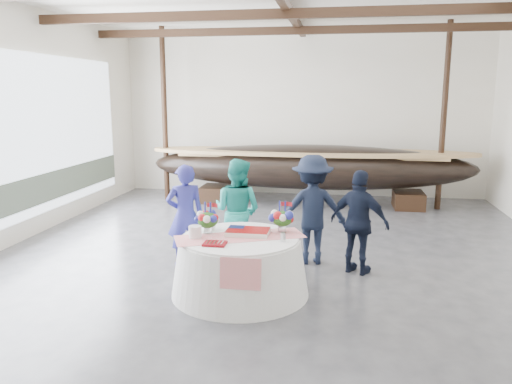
# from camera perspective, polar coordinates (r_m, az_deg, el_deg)

# --- Properties ---
(floor) EXTENTS (10.00, 12.00, 0.01)m
(floor) POSITION_cam_1_polar(r_m,az_deg,el_deg) (8.58, 2.09, -7.99)
(floor) COLOR #3D3D42
(floor) RESTS_ON ground
(wall_back) EXTENTS (10.00, 0.02, 4.50)m
(wall_back) POSITION_cam_1_polar(r_m,az_deg,el_deg) (14.09, 5.28, 8.84)
(wall_back) COLOR silver
(wall_back) RESTS_ON ground
(wall_front) EXTENTS (10.00, 0.02, 4.50)m
(wall_front) POSITION_cam_1_polar(r_m,az_deg,el_deg) (2.34, -16.43, -3.30)
(wall_front) COLOR silver
(wall_front) RESTS_ON ground
(pavilion_structure) EXTENTS (9.80, 11.76, 4.50)m
(pavilion_structure) POSITION_cam_1_polar(r_m,az_deg,el_deg) (8.97, 2.96, 18.77)
(pavilion_structure) COLOR black
(pavilion_structure) RESTS_ON ground
(open_bay) EXTENTS (0.03, 7.00, 3.20)m
(open_bay) POSITION_cam_1_polar(r_m,az_deg,el_deg) (10.87, -24.05, 5.00)
(open_bay) COLOR silver
(open_bay) RESTS_ON ground
(longboat_display) EXTENTS (8.25, 1.65, 1.55)m
(longboat_display) POSITION_cam_1_polar(r_m,az_deg,el_deg) (12.80, 6.16, 2.91)
(longboat_display) COLOR black
(longboat_display) RESTS_ON ground
(banquet_table) EXTENTS (1.96, 1.96, 0.84)m
(banquet_table) POSITION_cam_1_polar(r_m,az_deg,el_deg) (7.17, -1.83, -8.36)
(banquet_table) COLOR silver
(banquet_table) RESTS_ON ground
(tabletop_items) EXTENTS (1.88, 1.23, 0.40)m
(tabletop_items) POSITION_cam_1_polar(r_m,az_deg,el_deg) (7.16, -1.81, -3.64)
(tabletop_items) COLOR red
(tabletop_items) RESTS_ON banquet_table
(guest_woman_blue) EXTENTS (0.73, 0.63, 1.70)m
(guest_woman_blue) POSITION_cam_1_polar(r_m,az_deg,el_deg) (8.29, -8.08, -2.66)
(guest_woman_blue) COLOR navy
(guest_woman_blue) RESTS_ON ground
(guest_woman_teal) EXTENTS (1.02, 0.90, 1.76)m
(guest_woman_teal) POSITION_cam_1_polar(r_m,az_deg,el_deg) (8.39, -2.15, -2.16)
(guest_woman_teal) COLOR teal
(guest_woman_teal) RESTS_ON ground
(guest_man_left) EXTENTS (1.30, 0.90, 1.83)m
(guest_man_left) POSITION_cam_1_polar(r_m,az_deg,el_deg) (8.37, 6.42, -2.01)
(guest_man_left) COLOR black
(guest_man_left) RESTS_ON ground
(guest_man_right) EXTENTS (1.05, 0.80, 1.66)m
(guest_man_right) POSITION_cam_1_polar(r_m,az_deg,el_deg) (8.00, 11.73, -3.43)
(guest_man_right) COLOR black
(guest_man_right) RESTS_ON ground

